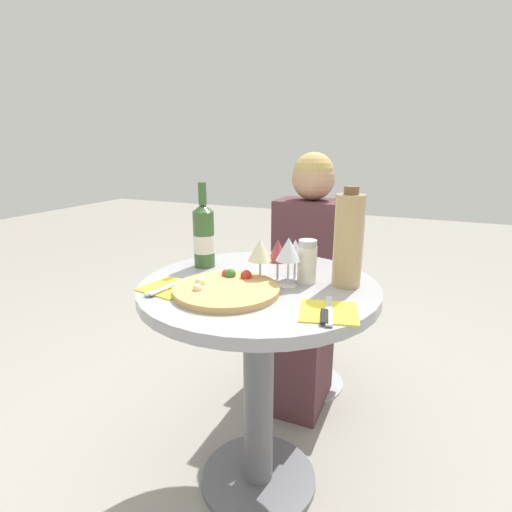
% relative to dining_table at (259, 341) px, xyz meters
% --- Properties ---
extents(ground_plane, '(12.00, 12.00, 0.00)m').
position_rel_dining_table_xyz_m(ground_plane, '(0.00, 0.00, -0.57)').
color(ground_plane, gray).
rests_on(ground_plane, ground).
extents(dining_table, '(0.76, 0.76, 0.78)m').
position_rel_dining_table_xyz_m(dining_table, '(0.00, 0.00, 0.00)').
color(dining_table, slate).
rests_on(dining_table, ground_plane).
extents(chair_behind_diner, '(0.43, 0.43, 0.84)m').
position_rel_dining_table_xyz_m(chair_behind_diner, '(-0.02, 0.75, -0.17)').
color(chair_behind_diner, '#ADADB2').
rests_on(chair_behind_diner, ground_plane).
extents(seated_diner, '(0.32, 0.45, 1.17)m').
position_rel_dining_table_xyz_m(seated_diner, '(-0.02, 0.61, -0.03)').
color(seated_diner, '#512D33').
rests_on(seated_diner, ground_plane).
extents(pizza_large, '(0.32, 0.32, 0.05)m').
position_rel_dining_table_xyz_m(pizza_large, '(-0.05, -0.12, 0.22)').
color(pizza_large, tan).
rests_on(pizza_large, dining_table).
extents(wine_bottle, '(0.08, 0.08, 0.30)m').
position_rel_dining_table_xyz_m(wine_bottle, '(-0.25, 0.09, 0.32)').
color(wine_bottle, '#38602D').
rests_on(wine_bottle, dining_table).
extents(tall_carafe, '(0.09, 0.09, 0.31)m').
position_rel_dining_table_xyz_m(tall_carafe, '(0.26, 0.09, 0.35)').
color(tall_carafe, tan).
rests_on(tall_carafe, dining_table).
extents(sugar_shaker, '(0.06, 0.06, 0.14)m').
position_rel_dining_table_xyz_m(sugar_shaker, '(0.14, 0.07, 0.27)').
color(sugar_shaker, silver).
rests_on(sugar_shaker, dining_table).
extents(wine_glass_front_right, '(0.08, 0.08, 0.15)m').
position_rel_dining_table_xyz_m(wine_glass_front_right, '(0.09, 0.01, 0.32)').
color(wine_glass_front_right, silver).
rests_on(wine_glass_front_right, dining_table).
extents(wine_glass_back_right, '(0.07, 0.07, 0.13)m').
position_rel_dining_table_xyz_m(wine_glass_back_right, '(0.09, 0.08, 0.30)').
color(wine_glass_back_right, silver).
rests_on(wine_glass_back_right, dining_table).
extents(wine_glass_front_left, '(0.08, 0.08, 0.14)m').
position_rel_dining_table_xyz_m(wine_glass_front_left, '(-0.00, 0.01, 0.31)').
color(wine_glass_front_left, silver).
rests_on(wine_glass_front_left, dining_table).
extents(wine_glass_center, '(0.07, 0.07, 0.14)m').
position_rel_dining_table_xyz_m(wine_glass_center, '(0.05, 0.04, 0.30)').
color(wine_glass_center, silver).
rests_on(wine_glass_center, dining_table).
extents(place_setting_left, '(0.17, 0.19, 0.01)m').
position_rel_dining_table_xyz_m(place_setting_left, '(-0.23, -0.16, 0.21)').
color(place_setting_left, yellow).
rests_on(place_setting_left, dining_table).
extents(place_setting_right, '(0.18, 0.19, 0.01)m').
position_rel_dining_table_xyz_m(place_setting_right, '(0.26, -0.14, 0.21)').
color(place_setting_right, yellow).
rests_on(place_setting_right, dining_table).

